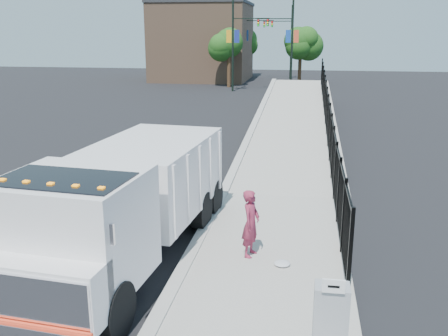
# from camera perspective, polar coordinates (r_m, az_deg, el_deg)

# --- Properties ---
(ground) EXTENTS (120.00, 120.00, 0.00)m
(ground) POSITION_cam_1_polar(r_m,az_deg,el_deg) (12.76, -3.07, -8.92)
(ground) COLOR black
(ground) RESTS_ON ground
(sidewalk) EXTENTS (3.55, 12.00, 0.12)m
(sidewalk) POSITION_cam_1_polar(r_m,az_deg,el_deg) (10.70, 4.94, -13.65)
(sidewalk) COLOR #9E998E
(sidewalk) RESTS_ON ground
(curb) EXTENTS (0.30, 12.00, 0.16)m
(curb) POSITION_cam_1_polar(r_m,az_deg,el_deg) (10.98, -5.38, -12.75)
(curb) COLOR #ADAAA3
(curb) RESTS_ON ground
(ramp) EXTENTS (3.95, 24.06, 3.19)m
(ramp) POSITION_cam_1_polar(r_m,az_deg,el_deg) (27.84, 8.39, 4.36)
(ramp) COLOR #9E998E
(ramp) RESTS_ON ground
(iron_fence) EXTENTS (0.10, 28.00, 1.80)m
(iron_fence) POSITION_cam_1_polar(r_m,az_deg,el_deg) (23.76, 11.68, 4.53)
(iron_fence) COLOR black
(iron_fence) RESTS_ON ground
(truck) EXTENTS (3.25, 8.23, 2.75)m
(truck) POSITION_cam_1_polar(r_m,az_deg,el_deg) (11.55, -11.48, -3.60)
(truck) COLOR black
(truck) RESTS_ON ground
(worker) EXTENTS (0.52, 0.66, 1.61)m
(worker) POSITION_cam_1_polar(r_m,az_deg,el_deg) (11.69, 3.09, -6.33)
(worker) COLOR maroon
(worker) RESTS_ON sidewalk
(utility_cabinet) EXTENTS (0.55, 0.40, 1.25)m
(utility_cabinet) POSITION_cam_1_polar(r_m,az_deg,el_deg) (8.56, 12.06, -16.68)
(utility_cabinet) COLOR gray
(utility_cabinet) RESTS_ON sidewalk
(arrow_sign) EXTENTS (0.35, 0.04, 0.22)m
(arrow_sign) POSITION_cam_1_polar(r_m,az_deg,el_deg) (8.01, 12.42, -13.05)
(arrow_sign) COLOR white
(arrow_sign) RESTS_ON utility_cabinet
(debris) EXTENTS (0.38, 0.38, 0.09)m
(debris) POSITION_cam_1_polar(r_m,az_deg,el_deg) (11.57, 6.65, -10.76)
(debris) COLOR silver
(debris) RESTS_ON sidewalk
(light_pole_0) EXTENTS (3.77, 0.22, 8.00)m
(light_pole_0) POSITION_cam_1_polar(r_m,az_deg,el_deg) (45.26, 1.41, 14.26)
(light_pole_0) COLOR black
(light_pole_0) RESTS_ON ground
(light_pole_1) EXTENTS (3.78, 0.22, 8.00)m
(light_pole_1) POSITION_cam_1_polar(r_m,az_deg,el_deg) (46.13, 7.39, 14.16)
(light_pole_1) COLOR black
(light_pole_1) RESTS_ON ground
(light_pole_2) EXTENTS (3.77, 0.22, 8.00)m
(light_pole_2) POSITION_cam_1_polar(r_m,az_deg,el_deg) (54.50, 2.51, 14.44)
(light_pole_2) COLOR black
(light_pole_2) RESTS_ON ground
(light_pole_3) EXTENTS (3.78, 0.22, 8.00)m
(light_pole_3) POSITION_cam_1_polar(r_m,az_deg,el_deg) (57.59, 7.39, 14.38)
(light_pole_3) COLOR black
(light_pole_3) RESTS_ON ground
(tree_0) EXTENTS (2.81, 2.81, 5.40)m
(tree_0) POSITION_cam_1_polar(r_m,az_deg,el_deg) (48.63, 0.57, 13.86)
(tree_0) COLOR #382314
(tree_0) RESTS_ON ground
(tree_1) EXTENTS (2.66, 2.66, 5.33)m
(tree_1) POSITION_cam_1_polar(r_m,az_deg,el_deg) (51.02, 8.75, 13.75)
(tree_1) COLOR #382314
(tree_1) RESTS_ON ground
(tree_2) EXTENTS (2.84, 2.84, 5.42)m
(tree_2) POSITION_cam_1_polar(r_m,az_deg,el_deg) (61.31, 2.45, 14.16)
(tree_2) COLOR #382314
(tree_2) RESTS_ON ground
(building) EXTENTS (10.00, 10.00, 8.00)m
(building) POSITION_cam_1_polar(r_m,az_deg,el_deg) (56.55, -2.43, 14.10)
(building) COLOR #8C664C
(building) RESTS_ON ground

